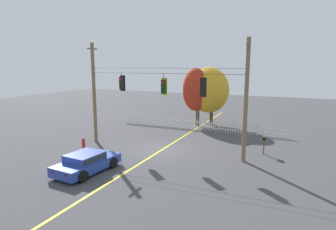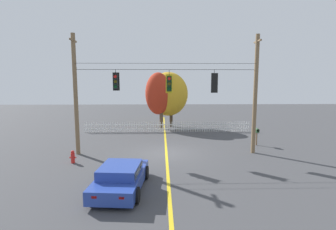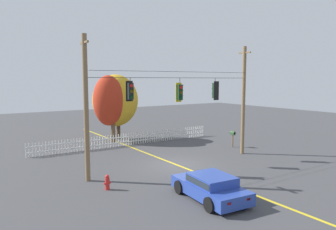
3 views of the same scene
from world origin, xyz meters
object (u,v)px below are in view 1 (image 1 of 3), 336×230
object	(u,v)px
traffic_signal_westbound_side	(164,86)
fire_hydrant	(83,143)
traffic_signal_eastbound_side	(204,87)
autumn_maple_near_fence	(197,89)
parked_car	(86,162)
roadside_mailbox	(264,140)
traffic_signal_northbound_primary	(122,83)
autumn_maple_mid	(210,90)

from	to	relation	value
traffic_signal_westbound_side	fire_hydrant	world-z (taller)	traffic_signal_westbound_side
traffic_signal_eastbound_side	fire_hydrant	world-z (taller)	traffic_signal_eastbound_side
autumn_maple_near_fence	parked_car	xyz separation A→B (m)	(-1.53, -15.06, -3.09)
parked_car	roadside_mailbox	size ratio (longest dim) A/B	3.16
traffic_signal_westbound_side	fire_hydrant	xyz separation A→B (m)	(-5.69, -1.89, -4.24)
autumn_maple_near_fence	fire_hydrant	size ratio (longest dim) A/B	7.63
traffic_signal_northbound_primary	traffic_signal_eastbound_side	bearing A→B (deg)	-0.18
autumn_maple_mid	fire_hydrant	distance (m)	13.93
parked_car	fire_hydrant	world-z (taller)	parked_car
traffic_signal_westbound_side	fire_hydrant	size ratio (longest dim) A/B	1.98
autumn_maple_mid	parked_car	xyz separation A→B (m)	(-2.65, -15.88, -2.91)
roadside_mailbox	traffic_signal_westbound_side	bearing A→B (deg)	-163.10
traffic_signal_northbound_primary	parked_car	world-z (taller)	traffic_signal_northbound_primary
autumn_maple_mid	roadside_mailbox	size ratio (longest dim) A/B	4.51
autumn_maple_mid	fire_hydrant	bearing A→B (deg)	-116.60
traffic_signal_northbound_primary	traffic_signal_eastbound_side	world-z (taller)	same
traffic_signal_northbound_primary	autumn_maple_near_fence	world-z (taller)	autumn_maple_near_fence
traffic_signal_northbound_primary	traffic_signal_eastbound_side	size ratio (longest dim) A/B	0.91
traffic_signal_northbound_primary	traffic_signal_eastbound_side	xyz separation A→B (m)	(6.33, -0.02, -0.09)
autumn_maple_mid	autumn_maple_near_fence	bearing A→B (deg)	-144.13
traffic_signal_westbound_side	roadside_mailbox	xyz separation A→B (m)	(6.66, 2.02, -3.56)
fire_hydrant	roadside_mailbox	bearing A→B (deg)	17.57
traffic_signal_westbound_side	traffic_signal_eastbound_side	bearing A→B (deg)	-0.39
traffic_signal_westbound_side	fire_hydrant	distance (m)	7.34
traffic_signal_northbound_primary	autumn_maple_mid	world-z (taller)	autumn_maple_mid
traffic_signal_westbound_side	traffic_signal_eastbound_side	xyz separation A→B (m)	(2.90, -0.02, 0.05)
traffic_signal_eastbound_side	parked_car	bearing A→B (deg)	-132.67
traffic_signal_northbound_primary	autumn_maple_near_fence	xyz separation A→B (m)	(2.68, 9.43, -1.06)
traffic_signal_westbound_side	autumn_maple_mid	distance (m)	10.31
autumn_maple_mid	roadside_mailbox	bearing A→B (deg)	-52.66
traffic_signal_westbound_side	autumn_maple_near_fence	distance (m)	9.50
traffic_signal_eastbound_side	fire_hydrant	xyz separation A→B (m)	(-8.59, -1.87, -4.29)
traffic_signal_eastbound_side	autumn_maple_mid	xyz separation A→B (m)	(-2.52, 10.26, -1.15)
autumn_maple_near_fence	roadside_mailbox	distance (m)	10.80
fire_hydrant	traffic_signal_eastbound_side	bearing A→B (deg)	12.26
autumn_maple_mid	parked_car	bearing A→B (deg)	-99.49
traffic_signal_northbound_primary	fire_hydrant	distance (m)	5.28
traffic_signal_eastbound_side	autumn_maple_mid	distance (m)	10.63
roadside_mailbox	traffic_signal_northbound_primary	bearing A→B (deg)	-168.66
traffic_signal_westbound_side	autumn_maple_mid	world-z (taller)	autumn_maple_mid
traffic_signal_eastbound_side	traffic_signal_westbound_side	bearing A→B (deg)	179.61
autumn_maple_near_fence	autumn_maple_mid	size ratio (longest dim) A/B	0.99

